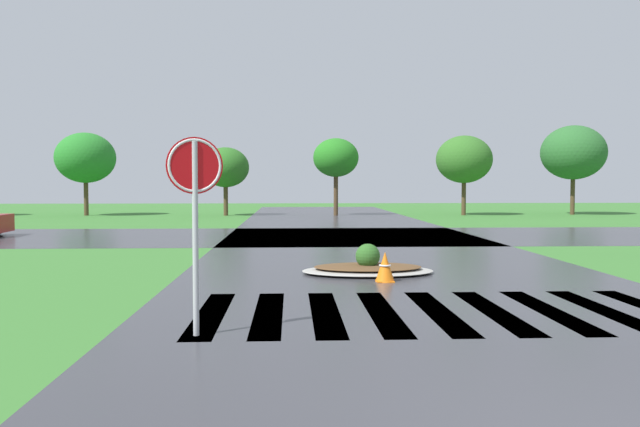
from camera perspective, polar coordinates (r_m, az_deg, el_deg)
The scene contains 7 objects.
asphalt_roadway at distance 14.80m, azimuth 6.52°, elevation -5.24°, with size 9.63×80.00×0.01m, color #35353A.
asphalt_cross_road at distance 24.63m, azimuth 2.83°, elevation -2.03°, with size 90.00×8.67×0.01m, color #35353A.
crosswalk_stripes at distance 10.40m, azimuth 10.56°, elevation -8.67°, with size 7.65×3.57×0.01m.
stop_sign at distance 8.60m, azimuth -11.20°, elevation 2.25°, with size 0.73×0.28×2.67m.
median_island at distance 14.50m, azimuth 4.32°, elevation -4.86°, with size 3.00×1.82×0.68m.
traffic_cone at distance 13.29m, azimuth 5.87°, elevation -4.84°, with size 0.40×0.40×0.63m.
background_treeline at distance 40.43m, azimuth 0.80°, elevation 5.08°, with size 43.22×4.35×5.80m.
Camera 1 is at (-2.34, -4.46, 2.06)m, focal length 35.55 mm.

